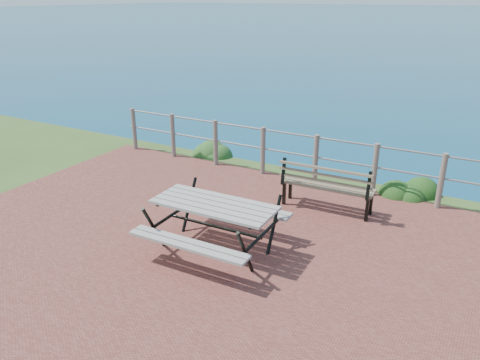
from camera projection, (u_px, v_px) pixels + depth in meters
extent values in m
cube|color=brown|center=(229.00, 263.00, 6.59)|extent=(10.00, 7.00, 0.12)
cylinder|color=#6B5B4C|center=(134.00, 129.00, 11.20)|extent=(0.10, 0.10, 1.00)
cylinder|color=#6B5B4C|center=(173.00, 135.00, 10.68)|extent=(0.10, 0.10, 1.00)
cylinder|color=#6B5B4C|center=(216.00, 143.00, 10.16)|extent=(0.10, 0.10, 1.00)
cylinder|color=#6B5B4C|center=(263.00, 151.00, 9.64)|extent=(0.10, 0.10, 1.00)
cylinder|color=#6B5B4C|center=(316.00, 160.00, 9.12)|extent=(0.10, 0.10, 1.00)
cylinder|color=#6B5B4C|center=(375.00, 170.00, 8.60)|extent=(0.10, 0.10, 1.00)
cylinder|color=#6B5B4C|center=(441.00, 181.00, 8.08)|extent=(0.10, 0.10, 1.00)
cylinder|color=slate|center=(317.00, 137.00, 8.95)|extent=(9.40, 0.04, 0.04)
cylinder|color=slate|center=(316.00, 157.00, 9.10)|extent=(9.40, 0.04, 0.04)
cube|color=gray|center=(214.00, 205.00, 6.62)|extent=(1.79, 0.76, 0.04)
cube|color=gray|center=(214.00, 223.00, 6.73)|extent=(1.78, 0.29, 0.04)
cube|color=gray|center=(214.00, 223.00, 6.73)|extent=(1.78, 0.29, 0.04)
cylinder|color=black|center=(214.00, 226.00, 6.75)|extent=(1.53, 0.07, 0.04)
cube|color=brown|center=(328.00, 186.00, 8.03)|extent=(1.60, 0.45, 0.04)
cube|color=brown|center=(329.00, 171.00, 7.93)|extent=(1.59, 0.17, 0.36)
cube|color=black|center=(327.00, 198.00, 8.12)|extent=(0.05, 0.06, 0.44)
cube|color=black|center=(327.00, 198.00, 8.12)|extent=(0.05, 0.06, 0.44)
cube|color=black|center=(327.00, 198.00, 8.12)|extent=(0.05, 0.06, 0.44)
cube|color=black|center=(327.00, 198.00, 8.12)|extent=(0.05, 0.06, 0.44)
ellipsoid|color=#2E5720|center=(214.00, 156.00, 10.91)|extent=(0.79, 0.79, 0.54)
ellipsoid|color=#143F13|center=(412.00, 193.00, 8.89)|extent=(0.85, 0.85, 0.62)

